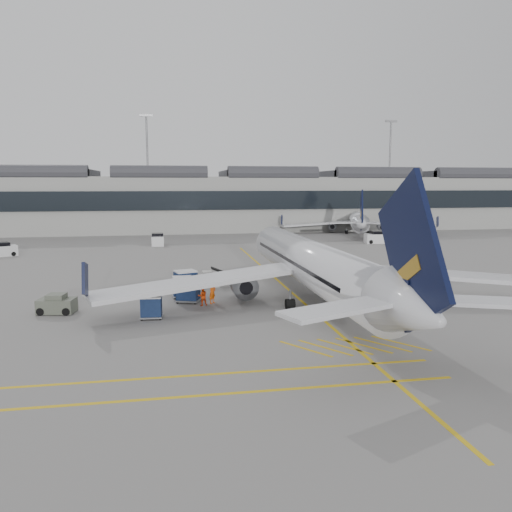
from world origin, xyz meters
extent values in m
plane|color=gray|center=(0.00, 0.00, 0.00)|extent=(220.00, 220.00, 0.00)
cube|color=#9E9E99|center=(0.00, 72.00, 5.50)|extent=(200.00, 20.00, 11.00)
cube|color=black|center=(0.00, 61.80, 6.50)|extent=(200.00, 0.50, 3.60)
cube|color=#38383D|center=(0.00, 72.00, 11.70)|extent=(200.00, 18.00, 1.40)
cylinder|color=slate|center=(-5.00, 86.00, 12.50)|extent=(0.44, 0.44, 25.00)
cube|color=slate|center=(-5.00, 86.00, 25.20)|extent=(3.00, 0.60, 0.50)
cylinder|color=slate|center=(55.00, 86.00, 12.50)|extent=(0.44, 0.44, 25.00)
cube|color=slate|center=(55.00, 86.00, 25.20)|extent=(3.00, 0.60, 0.50)
cube|color=gold|center=(10.00, 10.00, 0.01)|extent=(0.25, 60.00, 0.01)
cylinder|color=silver|center=(10.86, 4.89, 3.10)|extent=(4.06, 29.57, 3.70)
cone|color=silver|center=(10.66, 21.63, 3.10)|extent=(3.75, 3.98, 3.70)
cone|color=silver|center=(11.07, -12.23, 3.49)|extent=(3.76, 4.77, 3.70)
cube|color=silver|center=(1.53, 3.30, 2.21)|extent=(16.99, 8.72, 0.34)
cube|color=silver|center=(20.23, 3.53, 2.21)|extent=(17.03, 8.36, 0.34)
cylinder|color=slate|center=(5.15, 5.32, 1.53)|extent=(2.11, 3.57, 2.07)
cylinder|color=slate|center=(16.56, 5.45, 1.53)|extent=(2.11, 3.57, 2.07)
cube|color=black|center=(11.06, -11.64, 6.25)|extent=(0.39, 7.49, 8.24)
cylinder|color=black|center=(10.72, 16.21, 0.31)|extent=(0.28, 0.63, 0.63)
cylinder|color=black|center=(8.43, 2.40, 0.39)|extent=(0.70, 0.80, 0.79)
cylinder|color=black|center=(13.35, 2.46, 0.39)|extent=(0.70, 0.80, 0.79)
cylinder|color=silver|center=(36.04, 58.90, 2.60)|extent=(10.83, 24.46, 3.10)
cone|color=silver|center=(40.51, 72.20, 2.60)|extent=(3.99, 4.12, 3.10)
cone|color=silver|center=(31.46, 45.28, 2.93)|extent=(4.20, 4.74, 3.10)
cube|color=silver|center=(28.21, 60.22, 1.86)|extent=(14.06, 3.11, 0.29)
cube|color=silver|center=(43.08, 55.23, 1.86)|extent=(13.04, 10.75, 0.29)
cylinder|color=slate|center=(31.63, 60.82, 1.28)|extent=(2.59, 3.37, 1.73)
cylinder|color=slate|center=(40.71, 57.77, 1.28)|extent=(2.59, 3.37, 1.73)
cube|color=black|center=(31.62, 45.75, 5.24)|extent=(2.24, 6.03, 6.91)
cylinder|color=black|center=(39.06, 67.90, 0.26)|extent=(0.39, 0.57, 0.53)
cylinder|color=black|center=(33.43, 57.60, 0.33)|extent=(0.76, 0.81, 0.66)
cylinder|color=black|center=(37.34, 56.29, 0.33)|extent=(0.76, 0.81, 0.66)
cube|color=#BBB9B1|center=(3.84, 12.17, 0.34)|extent=(3.67, 1.47, 0.67)
cube|color=black|center=(4.80, 12.17, 1.11)|extent=(3.27, 1.08, 1.42)
cube|color=#BBB9B1|center=(2.78, 12.16, 1.01)|extent=(0.88, 1.26, 0.87)
cylinder|color=black|center=(2.49, 11.48, 0.21)|extent=(0.43, 0.18, 0.42)
cylinder|color=black|center=(2.48, 12.83, 0.21)|extent=(0.43, 0.18, 0.42)
cylinder|color=black|center=(5.19, 11.50, 0.21)|extent=(0.43, 0.18, 0.42)
cylinder|color=black|center=(5.18, 12.85, 0.21)|extent=(0.43, 0.18, 0.42)
cube|color=gray|center=(0.75, 5.99, 0.19)|extent=(2.23, 2.03, 0.13)
cube|color=#122349|center=(0.75, 5.99, 1.05)|extent=(2.06, 1.93, 1.56)
cube|color=silver|center=(0.75, 5.99, 1.87)|extent=(2.13, 2.00, 0.11)
cylinder|color=black|center=(-0.16, 5.68, 0.12)|extent=(0.26, 0.18, 0.24)
cylinder|color=black|center=(0.24, 6.80, 0.12)|extent=(0.26, 0.18, 0.24)
cylinder|color=black|center=(1.26, 5.18, 0.12)|extent=(0.26, 0.18, 0.24)
cylinder|color=black|center=(1.66, 6.30, 0.12)|extent=(0.26, 0.18, 0.24)
cube|color=gray|center=(0.33, 7.84, 0.18)|extent=(1.76, 1.47, 0.12)
cube|color=#122349|center=(0.33, 7.84, 0.98)|extent=(1.61, 1.42, 1.46)
cube|color=silver|center=(0.33, 7.84, 1.75)|extent=(1.66, 1.47, 0.10)
cylinder|color=black|center=(-0.35, 7.25, 0.11)|extent=(0.22, 0.11, 0.22)
cylinder|color=black|center=(-0.40, 8.36, 0.11)|extent=(0.22, 0.11, 0.22)
cylinder|color=black|center=(1.05, 7.31, 0.11)|extent=(0.22, 0.11, 0.22)
cylinder|color=black|center=(1.01, 8.42, 0.11)|extent=(0.22, 0.11, 0.22)
cube|color=gray|center=(-2.08, 1.43, 0.17)|extent=(1.67, 1.41, 0.11)
cube|color=#122349|center=(-2.08, 1.43, 0.91)|extent=(1.53, 1.35, 1.35)
cube|color=silver|center=(-2.08, 1.43, 1.62)|extent=(1.58, 1.40, 0.09)
cylinder|color=black|center=(-2.76, 0.97, 0.10)|extent=(0.21, 0.11, 0.20)
cylinder|color=black|center=(-2.69, 1.99, 0.10)|extent=(0.21, 0.11, 0.20)
cylinder|color=black|center=(-1.47, 0.87, 0.10)|extent=(0.21, 0.11, 0.20)
cylinder|color=black|center=(-1.39, 1.89, 0.10)|extent=(0.21, 0.11, 0.20)
cube|color=gray|center=(0.66, 9.57, 0.20)|extent=(2.30, 2.07, 0.14)
cube|color=#122349|center=(0.66, 9.57, 1.10)|extent=(2.12, 1.97, 1.63)
cube|color=silver|center=(0.66, 9.57, 1.96)|extent=(2.19, 2.04, 0.11)
cylinder|color=black|center=(0.09, 8.74, 0.12)|extent=(0.27, 0.18, 0.25)
cylinder|color=black|center=(-0.27, 9.93, 0.12)|extent=(0.27, 0.18, 0.25)
cylinder|color=black|center=(1.60, 9.21, 0.12)|extent=(0.27, 0.18, 0.25)
cylinder|color=black|center=(1.23, 10.39, 0.12)|extent=(0.27, 0.18, 0.25)
imported|color=#F3580C|center=(2.66, 5.25, 0.97)|extent=(0.81, 0.84, 1.93)
imported|color=red|center=(1.81, 4.67, 0.78)|extent=(0.84, 0.70, 1.55)
cube|color=#575C4E|center=(-9.11, 4.18, 0.58)|extent=(2.86, 2.00, 1.05)
cube|color=#575C4E|center=(-9.11, 4.18, 1.21)|extent=(1.46, 1.46, 0.53)
cylinder|color=black|center=(-10.16, 3.67, 0.30)|extent=(0.63, 0.36, 0.59)
cylinder|color=black|center=(-9.93, 5.02, 0.30)|extent=(0.63, 0.36, 0.59)
cylinder|color=black|center=(-8.29, 3.35, 0.30)|extent=(0.63, 0.36, 0.59)
cylinder|color=black|center=(-8.06, 4.70, 0.30)|extent=(0.63, 0.36, 0.59)
cone|color=#F24C0A|center=(11.91, 23.44, 0.23)|extent=(0.32, 0.32, 0.45)
cone|color=#F24C0A|center=(13.20, 6.96, 0.25)|extent=(0.36, 0.36, 0.50)
cube|color=silver|center=(-22.73, 36.96, 0.70)|extent=(4.02, 3.23, 1.40)
cube|color=black|center=(-22.73, 36.96, 1.55)|extent=(2.37, 2.33, 0.60)
cylinder|color=black|center=(-21.30, 36.79, 0.30)|extent=(0.63, 0.47, 0.60)
cylinder|color=black|center=(-22.02, 38.22, 0.30)|extent=(0.63, 0.47, 0.60)
cube|color=silver|center=(-2.39, 45.51, 0.73)|extent=(1.97, 3.80, 1.46)
cube|color=black|center=(-2.39, 45.51, 1.62)|extent=(1.82, 1.92, 0.63)
cylinder|color=black|center=(-1.53, 44.28, 0.31)|extent=(0.24, 0.63, 0.63)
cylinder|color=black|center=(-3.20, 44.24, 0.31)|extent=(0.24, 0.63, 0.63)
cylinder|color=black|center=(-1.59, 46.78, 0.31)|extent=(0.24, 0.63, 0.63)
cylinder|color=black|center=(-3.26, 46.74, 0.31)|extent=(0.24, 0.63, 0.63)
cube|color=silver|center=(32.98, 42.17, 0.76)|extent=(4.09, 2.30, 1.53)
cube|color=black|center=(32.98, 42.17, 1.69)|extent=(2.12, 2.02, 0.65)
cylinder|color=black|center=(31.60, 41.41, 0.33)|extent=(0.67, 0.30, 0.65)
cylinder|color=black|center=(31.75, 43.15, 0.33)|extent=(0.67, 0.30, 0.65)
cylinder|color=black|center=(34.21, 41.18, 0.33)|extent=(0.67, 0.30, 0.65)
cylinder|color=black|center=(34.36, 42.92, 0.33)|extent=(0.67, 0.30, 0.65)
camera|label=1|loc=(-0.78, -34.28, 9.60)|focal=35.00mm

